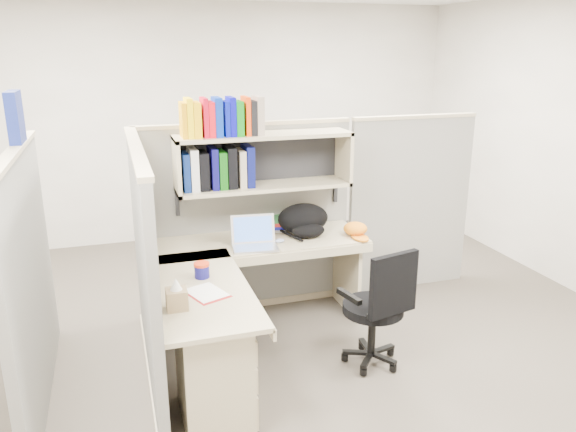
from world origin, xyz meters
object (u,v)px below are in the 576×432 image
object	(u,v)px
snack_canister	(202,270)
task_chair	(376,325)
desk	(230,330)
laptop	(255,233)
backpack	(305,220)

from	to	relation	value
snack_canister	task_chair	size ratio (longest dim) A/B	0.12
desk	snack_canister	bearing A→B (deg)	118.39
laptop	task_chair	world-z (taller)	laptop
desk	laptop	xyz separation A→B (m)	(0.35, 0.68, 0.41)
desk	snack_canister	size ratio (longest dim) A/B	16.60
laptop	desk	bearing A→B (deg)	-110.18
desk	laptop	bearing A→B (deg)	62.93
desk	task_chair	xyz separation A→B (m)	(1.04, -0.03, -0.12)
task_chair	backpack	bearing A→B (deg)	103.86
laptop	backpack	size ratio (longest dim) A/B	0.80
backpack	snack_canister	world-z (taller)	backpack
backpack	snack_canister	size ratio (longest dim) A/B	4.03
task_chair	laptop	bearing A→B (deg)	134.43
snack_canister	task_chair	world-z (taller)	task_chair
laptop	snack_canister	xyz separation A→B (m)	(-0.48, -0.44, -0.07)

